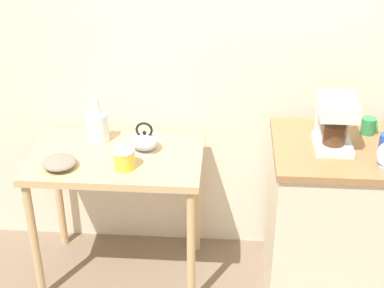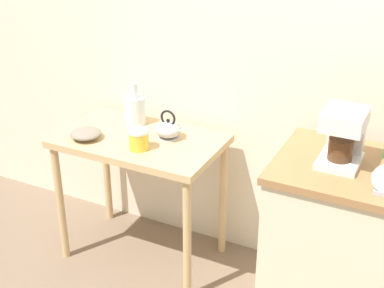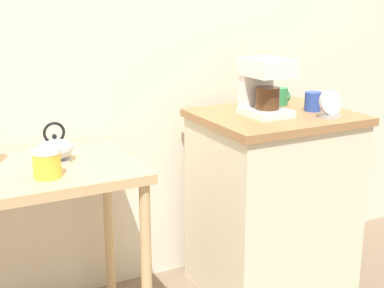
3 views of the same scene
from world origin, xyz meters
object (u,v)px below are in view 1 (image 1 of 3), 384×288
coffee_maker (335,119)px  mug_tall_green (369,126)px  teakettle (145,142)px  canister_enamel (125,158)px  glass_carafe_vase (97,126)px  bowl_stoneware (59,162)px

coffee_maker → mug_tall_green: bearing=34.5°
teakettle → mug_tall_green: bearing=2.2°
teakettle → canister_enamel: bearing=-112.8°
glass_carafe_vase → mug_tall_green: size_ratio=2.88×
bowl_stoneware → mug_tall_green: bearing=9.1°
bowl_stoneware → glass_carafe_vase: size_ratio=0.69×
bowl_stoneware → teakettle: size_ratio=0.98×
teakettle → canister_enamel: (-0.08, -0.18, 0.00)m
bowl_stoneware → coffee_maker: (1.34, 0.11, 0.23)m
canister_enamel → mug_tall_green: (1.22, 0.23, 0.11)m
mug_tall_green → bowl_stoneware: bearing=-170.9°
canister_enamel → coffee_maker: bearing=4.9°
glass_carafe_vase → mug_tall_green: bearing=-2.0°
bowl_stoneware → canister_enamel: canister_enamel is taller
teakettle → mug_tall_green: (1.14, 0.04, 0.11)m
glass_carafe_vase → mug_tall_green: glass_carafe_vase is taller
teakettle → canister_enamel: 0.20m
glass_carafe_vase → canister_enamel: 0.34m
bowl_stoneware → teakettle: (0.40, 0.20, 0.02)m
canister_enamel → mug_tall_green: mug_tall_green is taller
bowl_stoneware → coffee_maker: coffee_maker is taller
mug_tall_green → teakettle: bearing=-177.8°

